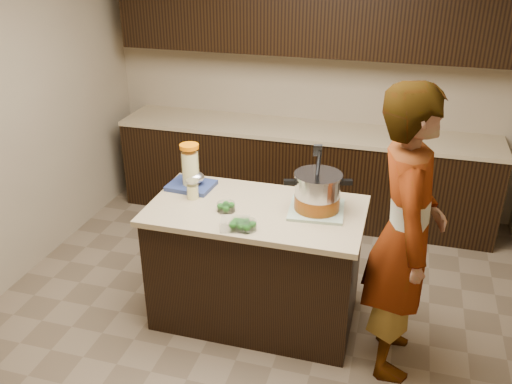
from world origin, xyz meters
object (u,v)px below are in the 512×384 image
at_px(stock_pot, 317,194).
at_px(person, 405,236).
at_px(island, 256,264).
at_px(lemonade_pitcher, 190,168).

bearing_deg(stock_pot, person, -39.50).
height_order(island, person, person).
bearing_deg(stock_pot, island, 173.89).
bearing_deg(island, stock_pot, 9.87).
bearing_deg(lemonade_pitcher, stock_pot, -6.63).
relative_size(island, stock_pot, 3.22).
distance_m(lemonade_pitcher, person, 1.57).
distance_m(island, stock_pot, 0.70).
height_order(lemonade_pitcher, person, person).
bearing_deg(person, island, 74.13).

